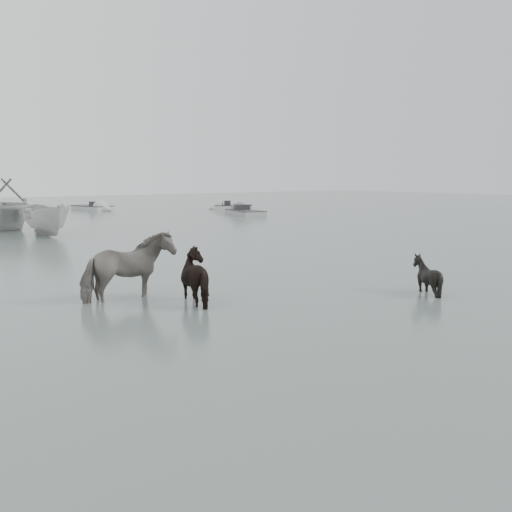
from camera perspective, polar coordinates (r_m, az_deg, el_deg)
name	(u,v)px	position (r m, az deg, el deg)	size (l,w,h in m)	color
ground	(332,300)	(13.50, 7.61, -4.34)	(140.00, 140.00, 0.00)	#56665E
pony_pinto	(127,261)	(13.57, -12.74, -0.51)	(0.98, 2.14, 1.81)	black
pony_dark	(202,271)	(13.13, -5.39, -1.46)	(1.42, 1.22, 1.43)	black
pony_black	(427,269)	(14.68, 16.73, -1.23)	(0.97, 1.09, 1.20)	black
rowboat_trail	(8,202)	(33.38, -23.59, 4.93)	(4.71, 5.46, 2.88)	#A8ABA8
boat_small	(47,218)	(29.27, -20.21, 3.62)	(1.67, 4.44, 1.71)	#B7B7B2
skiff_port	(245,210)	(41.34, -1.07, 4.60)	(5.43, 1.60, 0.75)	#979997
skiff_mid	(92,206)	(49.49, -16.08, 4.87)	(5.42, 1.60, 0.75)	#ACAFAC
skiff_star	(234,205)	(48.56, -2.24, 5.12)	(4.36, 1.60, 0.75)	beige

